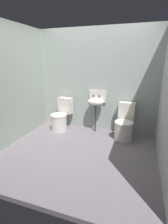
# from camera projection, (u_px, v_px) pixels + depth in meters

# --- Properties ---
(ground_plane) EXTENTS (3.27, 2.79, 0.08)m
(ground_plane) POSITION_uv_depth(u_px,v_px,m) (79.00, 152.00, 3.31)
(ground_plane) COLOR slate
(wall_back) EXTENTS (3.27, 0.10, 2.41)m
(wall_back) POSITION_uv_depth(u_px,v_px,m) (97.00, 81.00, 4.06)
(wall_back) COLOR #99A59C
(wall_back) RESTS_ON ground
(wall_left) EXTENTS (0.10, 2.59, 2.41)m
(wall_left) POSITION_uv_depth(u_px,v_px,m) (13.00, 85.00, 3.49)
(wall_left) COLOR #9AA899
(wall_left) RESTS_ON ground
(toilet_left) EXTENTS (0.47, 0.64, 0.78)m
(toilet_left) POSITION_uv_depth(u_px,v_px,m) (61.00, 117.00, 4.21)
(toilet_left) COLOR silver
(toilet_left) RESTS_ON ground
(toilet_right) EXTENTS (0.42, 0.61, 0.78)m
(toilet_right) POSITION_uv_depth(u_px,v_px,m) (124.00, 125.00, 3.73)
(toilet_right) COLOR silver
(toilet_right) RESTS_ON ground
(sink) EXTENTS (0.42, 0.35, 0.99)m
(sink) POSITION_uv_depth(u_px,v_px,m) (96.00, 101.00, 3.99)
(sink) COLOR #2F3446
(sink) RESTS_ON ground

